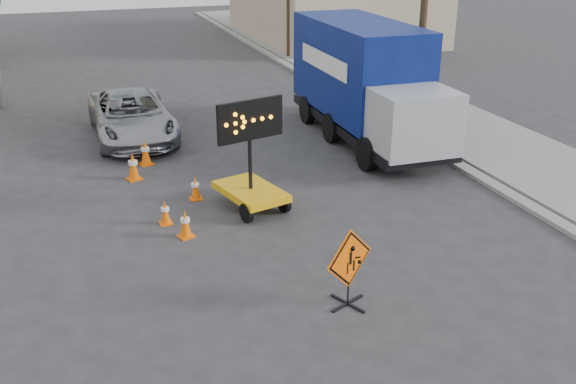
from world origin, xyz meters
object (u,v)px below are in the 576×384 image
construction_sign (349,266)px  box_truck (365,89)px  pickup_truck (132,116)px  arrow_board (251,185)px

construction_sign → box_truck: size_ratio=0.20×
construction_sign → box_truck: 10.69m
box_truck → construction_sign: bearing=-115.9°
construction_sign → pickup_truck: bearing=78.5°
box_truck → arrow_board: bearing=-139.6°
construction_sign → box_truck: box_truck is taller
arrow_board → box_truck: (5.32, 4.36, 1.13)m
construction_sign → arrow_board: 5.15m
construction_sign → pickup_truck: 12.60m
arrow_board → pickup_truck: 7.52m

